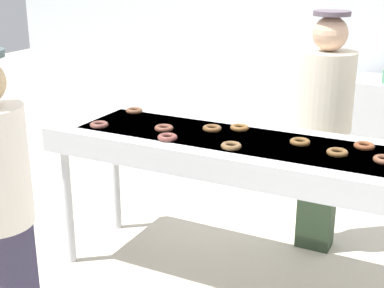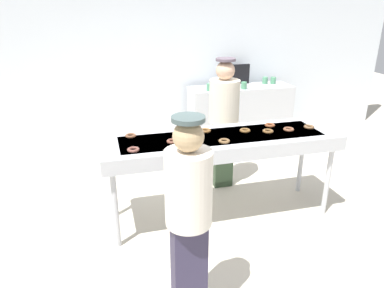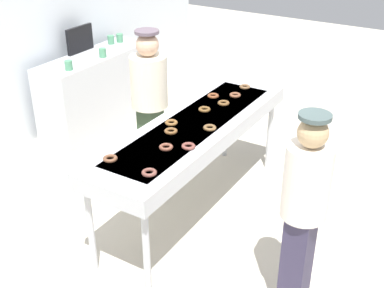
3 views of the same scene
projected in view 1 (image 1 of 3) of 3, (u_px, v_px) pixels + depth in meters
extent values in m
plane|color=beige|center=(245.00, 283.00, 3.52)|extent=(16.00, 16.00, 0.00)
cube|color=#B7BABF|center=(250.00, 153.00, 3.23)|extent=(2.52, 0.72, 0.15)
cube|color=slate|center=(250.00, 147.00, 3.22)|extent=(2.14, 0.50, 0.08)
cylinder|color=#B7BABF|center=(69.00, 207.00, 3.65)|extent=(0.06, 0.06, 0.81)
cylinder|color=#B7BABF|center=(116.00, 179.00, 4.12)|extent=(0.06, 0.06, 0.81)
torus|color=brown|center=(231.00, 146.00, 3.07)|extent=(0.13, 0.13, 0.03)
torus|color=brown|center=(384.00, 160.00, 2.86)|extent=(0.16, 0.16, 0.03)
torus|color=brown|center=(240.00, 128.00, 3.40)|extent=(0.15, 0.15, 0.03)
torus|color=brown|center=(364.00, 146.00, 3.07)|extent=(0.16, 0.16, 0.03)
torus|color=brown|center=(134.00, 111.00, 3.78)|extent=(0.16, 0.16, 0.03)
torus|color=brown|center=(212.00, 128.00, 3.38)|extent=(0.14, 0.14, 0.03)
torus|color=brown|center=(300.00, 142.00, 3.13)|extent=(0.16, 0.16, 0.03)
torus|color=brown|center=(167.00, 137.00, 3.21)|extent=(0.16, 0.16, 0.03)
torus|color=brown|center=(99.00, 125.00, 3.46)|extent=(0.16, 0.16, 0.03)
torus|color=brown|center=(337.00, 152.00, 2.96)|extent=(0.16, 0.16, 0.03)
torus|color=brown|center=(164.00, 128.00, 3.39)|extent=(0.13, 0.13, 0.03)
cube|color=#2C3D28|center=(318.00, 189.00, 3.85)|extent=(0.24, 0.18, 0.88)
cylinder|color=beige|center=(326.00, 91.00, 3.62)|extent=(0.37, 0.37, 0.53)
sphere|color=tan|center=(330.00, 34.00, 3.50)|extent=(0.22, 0.22, 0.22)
cylinder|color=#524650|center=(332.00, 13.00, 3.46)|extent=(0.24, 0.24, 0.03)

